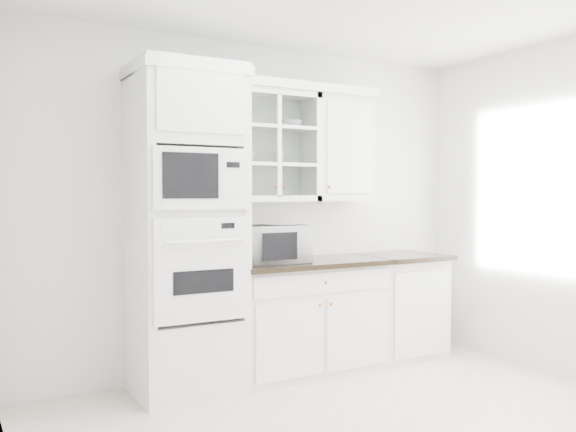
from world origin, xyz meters
TOP-DOWN VIEW (x-y plane):
  - room_shell at (0.00, 0.43)m, footprint 4.00×3.50m
  - oven_column at (-0.75, 1.42)m, footprint 0.76×0.68m
  - base_cabinet_run at (0.28, 1.45)m, footprint 1.32×0.67m
  - extra_base_cabinet at (1.28, 1.45)m, footprint 0.72×0.67m
  - upper_cabinet_glass at (0.03, 1.58)m, footprint 0.80×0.33m
  - upper_cabinet_solid at (0.71, 1.58)m, footprint 0.55×0.33m
  - crown_molding at (-0.07, 1.56)m, footprint 2.14×0.38m
  - countertop_microwave at (-0.03, 1.41)m, footprint 0.55×0.47m
  - bowl_a at (-0.19, 1.59)m, footprint 0.26×0.26m
  - bowl_b at (0.22, 1.57)m, footprint 0.23×0.23m
  - cup_a at (-0.16, 1.59)m, footprint 0.13×0.13m
  - cup_b at (0.12, 1.58)m, footprint 0.14×0.14m

SIDE VIEW (x-z plane):
  - base_cabinet_run at x=0.28m, z-range 0.00..0.92m
  - extra_base_cabinet at x=1.28m, z-range 0.00..0.92m
  - countertop_microwave at x=-0.03m, z-range 0.92..1.22m
  - oven_column at x=-0.75m, z-range 0.00..2.40m
  - cup_a at x=-0.16m, z-range 1.71..1.81m
  - cup_b at x=0.12m, z-range 1.71..1.81m
  - room_shell at x=0.00m, z-range 0.43..3.13m
  - upper_cabinet_glass at x=0.03m, z-range 1.40..2.30m
  - upper_cabinet_solid at x=0.71m, z-range 1.40..2.30m
  - bowl_a at x=-0.19m, z-range 2.01..2.07m
  - bowl_b at x=0.22m, z-range 2.01..2.07m
  - crown_molding at x=-0.07m, z-range 2.30..2.37m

